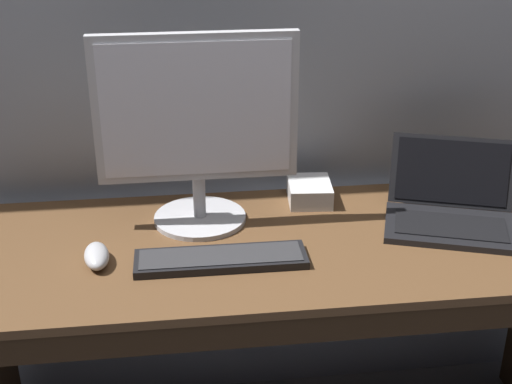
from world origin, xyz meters
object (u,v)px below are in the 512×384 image
object	(u,v)px
laptop_black	(451,207)
computer_mouse	(97,256)
external_monitor	(197,124)
external_drive_box	(309,192)
wired_keyboard	(221,259)

from	to	relation	value
laptop_black	computer_mouse	world-z (taller)	laptop_black
external_monitor	laptop_black	bearing A→B (deg)	-6.88
computer_mouse	external_drive_box	bearing A→B (deg)	19.11
laptop_black	wired_keyboard	xyz separation A→B (m)	(-0.62, -0.14, -0.03)
laptop_black	external_monitor	size ratio (longest dim) A/B	0.79
laptop_black	wired_keyboard	size ratio (longest dim) A/B	0.98
laptop_black	wired_keyboard	world-z (taller)	laptop_black
external_monitor	wired_keyboard	bearing A→B (deg)	-80.03
laptop_black	computer_mouse	bearing A→B (deg)	-173.49
wired_keyboard	computer_mouse	world-z (taller)	computer_mouse
external_drive_box	external_monitor	bearing A→B (deg)	-163.02
external_monitor	external_drive_box	xyz separation A→B (m)	(0.31, 0.10, -0.25)
wired_keyboard	computer_mouse	xyz separation A→B (m)	(-0.29, 0.03, 0.01)
external_monitor	external_drive_box	world-z (taller)	external_monitor
wired_keyboard	computer_mouse	size ratio (longest dim) A/B	3.46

